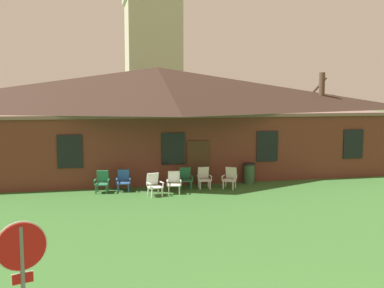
% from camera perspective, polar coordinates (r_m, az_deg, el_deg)
% --- Properties ---
extents(brick_building, '(24.46, 10.40, 5.82)m').
position_cam_1_polar(brick_building, '(26.28, -4.30, 3.32)').
color(brick_building, brown).
rests_on(brick_building, ground).
extents(dome_tower, '(5.18, 5.18, 18.83)m').
position_cam_1_polar(dome_tower, '(43.17, -4.91, 11.95)').
color(dome_tower, '#BCB29E').
rests_on(dome_tower, ground).
extents(stop_sign, '(0.77, 0.29, 2.35)m').
position_cam_1_polar(stop_sign, '(7.88, -20.47, -13.94)').
color(stop_sign, slate).
rests_on(stop_sign, ground).
extents(lawn_chair_by_porch, '(0.71, 0.75, 0.96)m').
position_cam_1_polar(lawn_chair_by_porch, '(20.50, -11.17, -4.59)').
color(lawn_chair_by_porch, '#28704C').
rests_on(lawn_chair_by_porch, ground).
extents(lawn_chair_near_door, '(0.68, 0.72, 0.96)m').
position_cam_1_polar(lawn_chair_near_door, '(20.62, -8.56, -4.47)').
color(lawn_chair_near_door, '#2D5693').
rests_on(lawn_chair_near_door, ground).
extents(lawn_chair_left_end, '(0.73, 0.77, 0.96)m').
position_cam_1_polar(lawn_chair_left_end, '(19.55, -4.77, -5.02)').
color(lawn_chair_left_end, white).
rests_on(lawn_chair_left_end, ground).
extents(lawn_chair_middle, '(0.71, 0.75, 0.96)m').
position_cam_1_polar(lawn_chair_middle, '(19.99, -2.28, -4.75)').
color(lawn_chair_middle, white).
rests_on(lawn_chair_middle, ground).
extents(lawn_chair_right_end, '(0.68, 0.72, 0.96)m').
position_cam_1_polar(lawn_chair_right_end, '(20.98, -0.84, -4.21)').
color(lawn_chair_right_end, '#28704C').
rests_on(lawn_chair_right_end, ground).
extents(lawn_chair_far_side, '(0.67, 0.70, 0.96)m').
position_cam_1_polar(lawn_chair_far_side, '(21.07, 1.50, -4.17)').
color(lawn_chair_far_side, white).
rests_on(lawn_chair_far_side, ground).
extents(lawn_chair_under_eave, '(0.84, 0.87, 0.96)m').
position_cam_1_polar(lawn_chair_under_eave, '(21.10, 4.79, -4.18)').
color(lawn_chair_under_eave, silver).
rests_on(lawn_chair_under_eave, ground).
extents(bare_tree_beside_building, '(1.91, 1.41, 5.61)m').
position_cam_1_polar(bare_tree_beside_building, '(29.14, 15.76, 3.48)').
color(bare_tree_beside_building, brown).
rests_on(bare_tree_beside_building, ground).
extents(trash_bin, '(0.56, 0.56, 0.98)m').
position_cam_1_polar(trash_bin, '(22.30, 7.16, -3.64)').
color(trash_bin, '#335638').
rests_on(trash_bin, ground).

